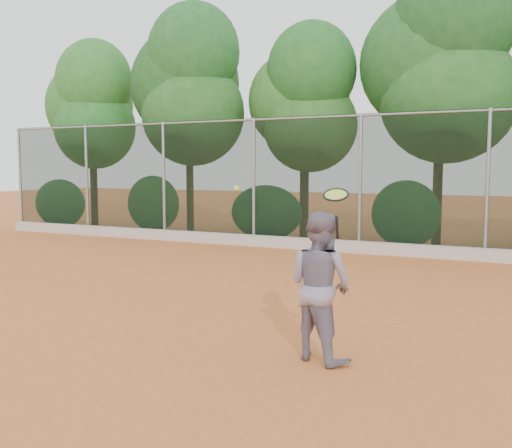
% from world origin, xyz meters
% --- Properties ---
extents(ground, '(80.00, 80.00, 0.00)m').
position_xyz_m(ground, '(0.00, 0.00, 0.00)').
color(ground, '#CC6930').
rests_on(ground, ground).
extents(concrete_curb, '(24.00, 0.20, 0.30)m').
position_xyz_m(concrete_curb, '(0.00, 6.82, 0.15)').
color(concrete_curb, '#B8B2AB').
rests_on(concrete_curb, ground).
extents(tennis_player, '(0.99, 0.89, 1.67)m').
position_xyz_m(tennis_player, '(1.88, -1.21, 0.84)').
color(tennis_player, gray).
rests_on(tennis_player, ground).
extents(chainlink_fence, '(24.09, 0.09, 3.50)m').
position_xyz_m(chainlink_fence, '(-0.00, 7.00, 1.86)').
color(chainlink_fence, black).
rests_on(chainlink_fence, ground).
extents(foliage_backdrop, '(23.70, 3.63, 7.55)m').
position_xyz_m(foliage_backdrop, '(-0.55, 8.98, 4.40)').
color(foliage_backdrop, '#3D2617').
rests_on(foliage_backdrop, ground).
extents(tennis_racket, '(0.32, 0.30, 0.55)m').
position_xyz_m(tennis_racket, '(2.10, -1.38, 1.82)').
color(tennis_racket, black).
rests_on(tennis_racket, ground).
extents(tennis_ball_in_flight, '(0.06, 0.06, 0.06)m').
position_xyz_m(tennis_ball_in_flight, '(1.06, -1.66, 1.92)').
color(tennis_ball_in_flight, '#D1EC35').
rests_on(tennis_ball_in_flight, ground).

